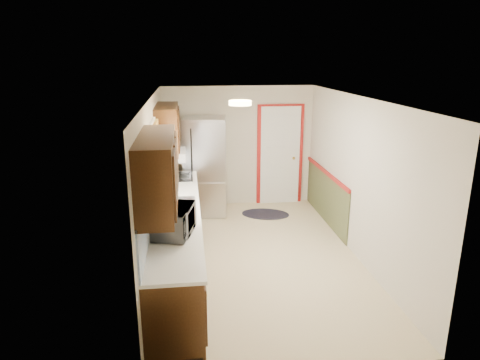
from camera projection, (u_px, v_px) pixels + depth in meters
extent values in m
cube|color=beige|center=(258.00, 257.00, 6.54)|extent=(3.20, 5.20, 0.12)
cube|color=white|center=(260.00, 98.00, 5.87)|extent=(3.20, 5.20, 0.12)
cube|color=beige|center=(238.00, 147.00, 8.58)|extent=(3.20, 0.10, 2.40)
cube|color=beige|center=(305.00, 261.00, 3.82)|extent=(3.20, 0.10, 2.40)
cube|color=beige|center=(154.00, 186.00, 6.02)|extent=(0.10, 5.20, 2.40)
cube|color=beige|center=(358.00, 178.00, 6.38)|extent=(0.10, 5.20, 2.40)
cube|color=#361D0C|center=(177.00, 242.00, 5.98)|extent=(0.60, 4.00, 0.90)
cube|color=white|center=(177.00, 211.00, 5.85)|extent=(0.63, 4.00, 0.04)
cube|color=#639EF2|center=(153.00, 191.00, 5.74)|extent=(0.02, 4.00, 0.55)
cube|color=#361D0C|center=(157.00, 172.00, 4.35)|extent=(0.35, 1.40, 0.75)
cube|color=#361D0C|center=(167.00, 129.00, 6.92)|extent=(0.35, 1.20, 0.75)
cube|color=white|center=(152.00, 160.00, 5.72)|extent=(0.02, 1.00, 0.90)
cube|color=#D26027|center=(154.00, 134.00, 5.62)|extent=(0.05, 1.12, 0.24)
cube|color=#B7B7BC|center=(177.00, 206.00, 5.94)|extent=(0.52, 0.82, 0.02)
cube|color=white|center=(172.00, 155.00, 7.10)|extent=(0.45, 0.60, 0.15)
cube|color=maroon|center=(280.00, 156.00, 8.71)|extent=(0.94, 0.05, 2.08)
cube|color=white|center=(280.00, 156.00, 8.69)|extent=(0.80, 0.04, 2.00)
cube|color=#494F2C|center=(326.00, 197.00, 7.88)|extent=(0.02, 2.30, 0.90)
cube|color=maroon|center=(327.00, 173.00, 7.74)|extent=(0.04, 2.30, 0.06)
cylinder|color=#FFD88C|center=(240.00, 103.00, 5.65)|extent=(0.30, 0.30, 0.06)
imported|color=white|center=(174.00, 218.00, 4.98)|extent=(0.46, 0.66, 0.41)
cube|color=#B7B7BC|center=(205.00, 166.00, 8.15)|extent=(0.86, 0.81, 1.87)
cylinder|color=black|center=(192.00, 177.00, 7.76)|extent=(0.02, 0.02, 1.31)
ellipsoid|color=black|center=(265.00, 214.00, 8.29)|extent=(1.04, 0.82, 0.01)
cube|color=black|center=(178.00, 177.00, 7.38)|extent=(0.50, 0.60, 0.02)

